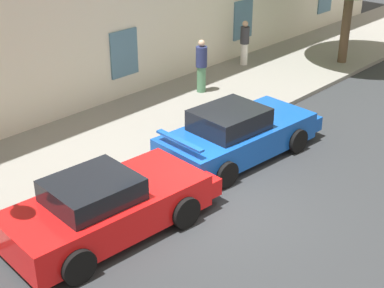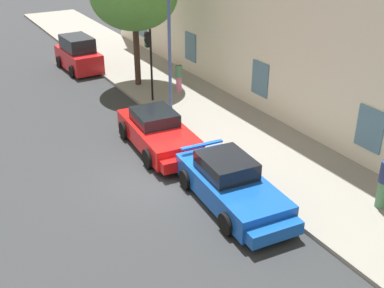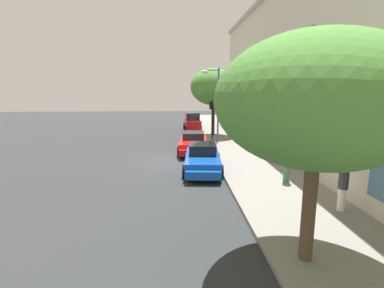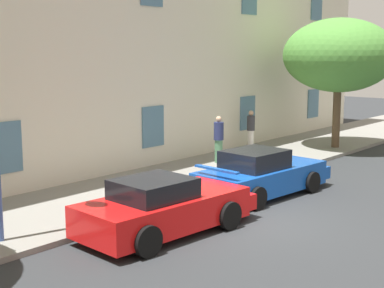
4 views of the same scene
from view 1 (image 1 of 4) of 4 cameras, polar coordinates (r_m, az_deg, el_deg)
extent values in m
plane|color=#2B2D30|center=(12.94, 1.92, -6.39)|extent=(80.00, 80.00, 0.00)
cube|color=gray|center=(15.66, -9.89, -0.37)|extent=(60.00, 4.30, 0.14)
cube|color=slate|center=(18.42, -6.83, 9.03)|extent=(1.10, 0.06, 1.50)
cube|color=slate|center=(22.68, 5.15, 12.35)|extent=(1.10, 0.06, 1.50)
cube|color=red|center=(11.95, -8.50, -6.56)|extent=(4.41, 2.15, 0.74)
cube|color=black|center=(11.49, -10.01, -4.58)|extent=(1.82, 1.59, 0.47)
cube|color=red|center=(12.97, -1.64, -3.90)|extent=(1.41, 1.78, 0.41)
cylinder|color=black|center=(13.35, -6.05, -3.66)|extent=(0.72, 0.29, 0.71)
cylinder|color=black|center=(12.12, -0.73, -6.85)|extent=(0.72, 0.29, 0.71)
cylinder|color=black|center=(12.21, -16.10, -7.76)|extent=(0.72, 0.29, 0.71)
cylinder|color=black|center=(10.85, -11.42, -11.92)|extent=(0.72, 0.29, 0.71)
cube|color=#144CB2|center=(14.96, 4.59, 0.61)|extent=(4.53, 2.15, 0.72)
cube|color=black|center=(14.48, 3.78, 2.49)|extent=(1.87, 1.59, 0.54)
cube|color=#144CB2|center=(16.36, 9.23, 2.29)|extent=(1.45, 1.77, 0.40)
cube|color=#144CB2|center=(13.43, -1.25, 0.33)|extent=(0.28, 1.55, 0.06)
cylinder|color=black|center=(16.52, 5.51, 2.36)|extent=(0.68, 0.29, 0.66)
cylinder|color=black|center=(15.49, 10.48, 0.34)|extent=(0.68, 0.29, 0.66)
cylinder|color=black|center=(14.78, -1.64, -0.51)|extent=(0.68, 0.29, 0.66)
cylinder|color=black|center=(13.61, 3.41, -3.03)|extent=(0.68, 0.29, 0.66)
cylinder|color=brown|center=(22.60, 15.21, 11.50)|extent=(0.34, 0.34, 2.92)
cylinder|color=silver|center=(21.90, 5.25, 8.99)|extent=(0.36, 0.36, 0.82)
cylinder|color=#333338|center=(21.69, 5.33, 10.82)|extent=(0.45, 0.45, 0.63)
sphere|color=tan|center=(21.58, 5.38, 11.94)|extent=(0.22, 0.22, 0.22)
cylinder|color=#4C7F59|center=(19.03, 0.94, 6.53)|extent=(0.40, 0.40, 0.88)
cylinder|color=navy|center=(18.79, 0.96, 8.76)|extent=(0.50, 0.50, 0.68)
sphere|color=tan|center=(18.66, 0.97, 10.10)|extent=(0.22, 0.22, 0.22)
camera|label=2|loc=(21.21, 45.11, 23.26)|focal=45.05mm
camera|label=3|loc=(27.08, 29.51, 17.66)|focal=27.08mm
camera|label=4|loc=(4.39, -134.72, -57.58)|focal=52.66mm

